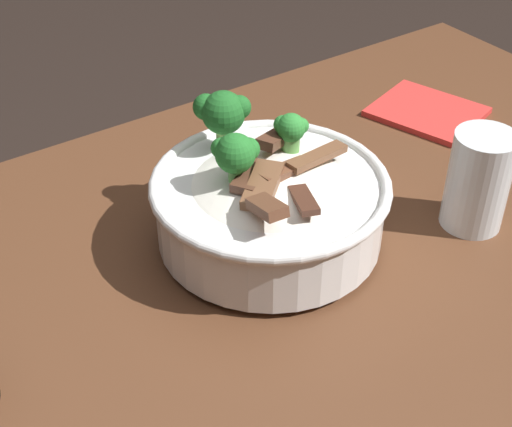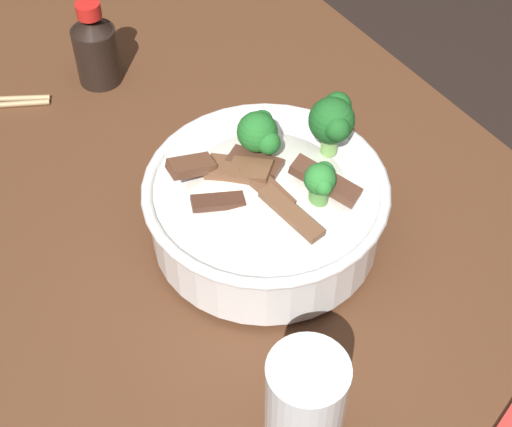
% 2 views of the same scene
% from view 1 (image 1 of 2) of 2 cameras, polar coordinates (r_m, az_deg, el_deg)
% --- Properties ---
extents(dining_table, '(1.24, 0.80, 0.81)m').
position_cam_1_polar(dining_table, '(0.84, 2.35, -13.41)').
color(dining_table, '#56331E').
rests_on(dining_table, ground).
extents(rice_bowl, '(0.25, 0.25, 0.15)m').
position_cam_1_polar(rice_bowl, '(0.77, 0.98, 0.96)').
color(rice_bowl, white).
rests_on(rice_bowl, dining_table).
extents(drinking_glass, '(0.07, 0.07, 0.11)m').
position_cam_1_polar(drinking_glass, '(0.83, 16.55, 2.12)').
color(drinking_glass, white).
rests_on(drinking_glass, dining_table).
extents(folded_napkin, '(0.15, 0.17, 0.01)m').
position_cam_1_polar(folded_napkin, '(1.05, 12.93, 7.58)').
color(folded_napkin, red).
rests_on(folded_napkin, dining_table).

